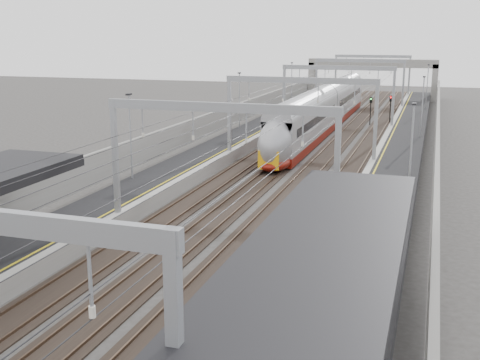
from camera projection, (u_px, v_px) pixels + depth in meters
The scene contains 12 objects.
platform_left at pixel (223, 149), 56.80m from camera, with size 4.00×120.00×1.00m, color black.
platform_right at pixel (397, 160), 52.01m from camera, with size 4.00×120.00×1.00m, color black.
tracks at pixel (306, 159), 54.51m from camera, with size 11.40×140.00×0.20m.
overhead_line at pixel (321, 86), 59.19m from camera, with size 13.00×140.00×6.60m.
canopy_right at pixel (274, 341), 12.08m from camera, with size 4.40×30.00×4.24m.
overbridge at pixel (372, 68), 104.11m from camera, with size 22.00×2.20×6.90m.
wall_left at pixel (191, 136), 57.50m from camera, with size 0.30×120.00×3.20m, color gray.
wall_right at pixel (437, 149), 50.79m from camera, with size 0.30×120.00×3.20m, color gray.
train at pixel (321, 115), 68.83m from camera, with size 2.71×49.43×4.29m.
signal_green at pixel (299, 106), 74.15m from camera, with size 0.32×0.32×3.48m.
signal_red_near at pixel (371, 106), 74.81m from camera, with size 0.32×0.32×3.48m.
signal_red_far at pixel (391, 104), 76.71m from camera, with size 0.32×0.32×3.48m.
Camera 1 is at (10.76, -7.66, 11.09)m, focal length 45.00 mm.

